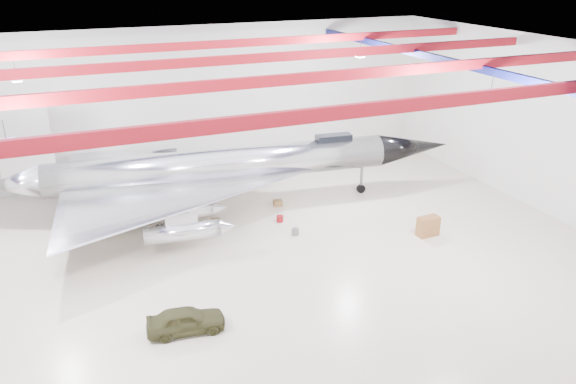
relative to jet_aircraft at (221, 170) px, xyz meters
name	(u,v)px	position (x,y,z in m)	size (l,w,h in m)	color
floor	(246,261)	(-0.89, -7.32, -2.73)	(40.00, 40.00, 0.00)	beige
wall_back	(179,103)	(-0.89, 7.68, 2.77)	(40.00, 40.00, 0.00)	silver
wall_right	(541,125)	(19.11, -7.32, 2.77)	(30.00, 30.00, 0.00)	silver
ceiling	(239,57)	(-0.89, -7.32, 8.27)	(40.00, 40.00, 0.00)	#0A0F38
ceiling_structure	(240,72)	(-0.89, -7.32, 7.60)	(39.50, 29.50, 1.08)	maroon
jet_aircraft	(221,170)	(0.00, 0.00, 0.00)	(30.46, 19.37, 8.31)	silver
jeep	(186,320)	(-5.35, -12.29, -2.14)	(1.38, 3.43, 1.17)	#35351A
desk	(428,226)	(10.13, -8.58, -2.12)	(1.31, 0.66, 1.20)	brown
toolbox_red	(201,194)	(-0.81, 2.60, -2.55)	(0.51, 0.40, 0.35)	maroon
engine_drum	(295,232)	(2.87, -5.45, -2.53)	(0.44, 0.44, 0.39)	#59595B
parts_bin	(278,203)	(3.49, -1.06, -2.52)	(0.58, 0.46, 0.40)	olive
crate_small	(89,218)	(-8.36, 1.53, -2.60)	(0.37, 0.30, 0.26)	#59595B
tool_chest	(280,219)	(2.71, -3.37, -2.53)	(0.44, 0.44, 0.39)	maroon
oil_barrel	(215,222)	(-1.20, -2.33, -2.52)	(0.59, 0.47, 0.41)	olive
spares_box	(214,201)	(-0.34, 1.02, -2.56)	(0.37, 0.37, 0.34)	#59595B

